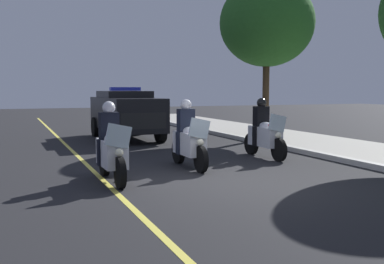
# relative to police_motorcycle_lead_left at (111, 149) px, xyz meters

# --- Properties ---
(ground_plane) EXTENTS (80.00, 80.00, 0.00)m
(ground_plane) POSITION_rel_police_motorcycle_lead_left_xyz_m (0.95, 2.27, -0.70)
(ground_plane) COLOR black
(curb_strip) EXTENTS (48.00, 0.24, 0.15)m
(curb_strip) POSITION_rel_police_motorcycle_lead_left_xyz_m (0.95, 6.36, -0.62)
(curb_strip) COLOR #B7B5AD
(curb_strip) RESTS_ON ground
(lane_stripe_center) EXTENTS (48.00, 0.12, 0.01)m
(lane_stripe_center) POSITION_rel_police_motorcycle_lead_left_xyz_m (0.95, -0.15, -0.70)
(lane_stripe_center) COLOR #E0D14C
(lane_stripe_center) RESTS_ON ground
(police_motorcycle_lead_left) EXTENTS (2.14, 0.56, 1.72)m
(police_motorcycle_lead_left) POSITION_rel_police_motorcycle_lead_left_xyz_m (0.00, 0.00, 0.00)
(police_motorcycle_lead_left) COLOR black
(police_motorcycle_lead_left) RESTS_ON ground
(police_motorcycle_lead_right) EXTENTS (2.14, 0.56, 1.72)m
(police_motorcycle_lead_right) POSITION_rel_police_motorcycle_lead_left_xyz_m (-1.00, 2.17, 0.00)
(police_motorcycle_lead_right) COLOR black
(police_motorcycle_lead_right) RESTS_ON ground
(police_motorcycle_trailing) EXTENTS (2.14, 0.56, 1.72)m
(police_motorcycle_trailing) POSITION_rel_police_motorcycle_lead_left_xyz_m (-1.75, 4.82, 0.00)
(police_motorcycle_trailing) COLOR black
(police_motorcycle_trailing) RESTS_ON ground
(police_suv) EXTENTS (4.93, 2.12, 2.05)m
(police_suv) POSITION_rel_police_motorcycle_lead_left_xyz_m (-8.03, 2.29, 0.37)
(police_suv) COLOR black
(police_suv) RESTS_ON ground
(tree_far_back) EXTENTS (3.67, 3.67, 6.13)m
(tree_far_back) POSITION_rel_police_motorcycle_lead_left_xyz_m (-6.03, 7.43, 3.82)
(tree_far_back) COLOR #42301E
(tree_far_back) RESTS_ON sidewalk_strip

